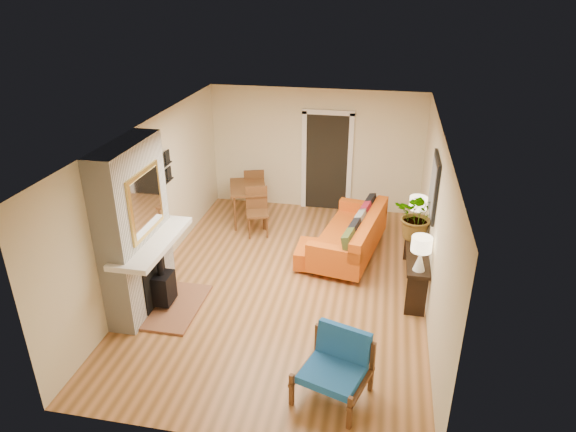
% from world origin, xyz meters
% --- Properties ---
extents(room_shell, '(6.50, 6.50, 6.50)m').
position_xyz_m(room_shell, '(0.60, 2.63, 1.24)').
color(room_shell, '#B97947').
rests_on(room_shell, ground).
extents(fireplace, '(1.09, 1.68, 2.60)m').
position_xyz_m(fireplace, '(-2.00, -1.00, 1.24)').
color(fireplace, white).
rests_on(fireplace, ground).
extents(sofa, '(1.31, 2.31, 0.86)m').
position_xyz_m(sofa, '(1.01, 1.23, 0.38)').
color(sofa, silver).
rests_on(sofa, ground).
extents(ottoman, '(0.74, 0.74, 0.37)m').
position_xyz_m(ottoman, '(0.43, 0.68, 0.21)').
color(ottoman, silver).
rests_on(ottoman, ground).
extents(blue_chair, '(0.99, 0.97, 0.82)m').
position_xyz_m(blue_chair, '(1.08, -2.28, 0.45)').
color(blue_chair, brown).
rests_on(blue_chair, ground).
extents(dining_table, '(1.10, 1.80, 0.94)m').
position_xyz_m(dining_table, '(-1.16, 2.27, 0.62)').
color(dining_table, brown).
rests_on(dining_table, ground).
extents(console_table, '(0.34, 1.85, 0.72)m').
position_xyz_m(console_table, '(2.07, 0.36, 0.58)').
color(console_table, black).
rests_on(console_table, ground).
extents(lamp_near, '(0.30, 0.30, 0.54)m').
position_xyz_m(lamp_near, '(2.07, -0.38, 1.06)').
color(lamp_near, white).
rests_on(lamp_near, console_table).
extents(lamp_far, '(0.30, 0.30, 0.54)m').
position_xyz_m(lamp_far, '(2.07, 1.13, 1.06)').
color(lamp_far, white).
rests_on(lamp_far, console_table).
extents(houseplant, '(0.85, 0.78, 0.82)m').
position_xyz_m(houseplant, '(2.06, 0.66, 1.14)').
color(houseplant, '#1E5919').
rests_on(houseplant, console_table).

